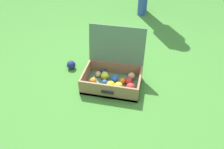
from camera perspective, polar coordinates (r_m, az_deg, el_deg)
ground_plane at (r=2.19m, az=-1.90°, el=-2.74°), size 16.00×16.00×0.00m
open_suitcase at (r=2.15m, az=0.48°, el=0.16°), size 0.54×0.46×0.51m
stray_ball_on_grass at (r=2.41m, az=-10.32°, el=2.41°), size 0.09×0.09×0.09m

